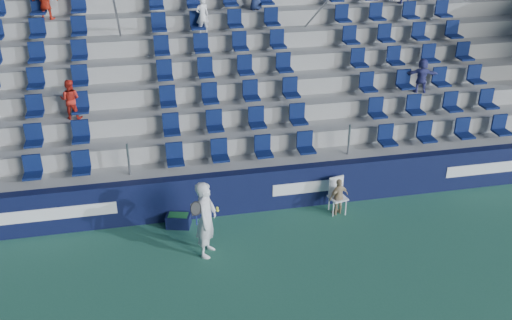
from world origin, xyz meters
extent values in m
plane|color=#2F6E54|center=(0.00, 0.00, 0.00)|extent=(70.00, 70.00, 0.00)
cube|color=#0F1437|center=(0.00, 3.15, 0.60)|extent=(24.00, 0.30, 1.20)
cube|color=white|center=(-5.00, 2.99, 0.62)|extent=(3.20, 0.02, 0.34)
cube|color=white|center=(1.50, 2.99, 0.62)|extent=(1.60, 0.02, 0.34)
cube|color=white|center=(7.00, 2.99, 0.62)|extent=(2.40, 0.02, 0.34)
cube|color=gray|center=(0.00, 3.72, 0.60)|extent=(24.00, 0.85, 1.20)
cube|color=gray|center=(0.00, 4.57, 0.85)|extent=(24.00, 0.85, 1.70)
cube|color=gray|center=(0.00, 5.42, 1.10)|extent=(24.00, 0.85, 2.20)
cube|color=gray|center=(0.00, 6.28, 1.35)|extent=(24.00, 0.85, 2.70)
cube|color=gray|center=(0.00, 7.12, 1.60)|extent=(24.00, 0.85, 3.20)
cube|color=gray|center=(0.00, 7.97, 1.85)|extent=(24.00, 0.85, 3.70)
cube|color=gray|center=(0.00, 8.82, 2.10)|extent=(24.00, 0.85, 4.20)
cube|color=gray|center=(0.00, 9.68, 2.35)|extent=(24.00, 0.85, 4.70)
cube|color=gray|center=(0.00, 10.52, 2.60)|extent=(24.00, 0.85, 5.20)
cube|color=gray|center=(0.00, 11.20, 3.10)|extent=(24.00, 0.50, 6.20)
cube|color=#0B1846|center=(0.00, 3.72, 1.55)|extent=(16.05, 0.50, 0.70)
cube|color=#0B1846|center=(0.00, 4.57, 2.05)|extent=(16.05, 0.50, 0.70)
cube|color=#0B1846|center=(0.00, 5.42, 2.55)|extent=(16.05, 0.50, 0.70)
cube|color=#0B1846|center=(0.00, 6.28, 3.05)|extent=(16.05, 0.50, 0.70)
cube|color=#0B1846|center=(0.00, 7.12, 3.55)|extent=(16.05, 0.50, 0.70)
cube|color=#0B1846|center=(0.00, 7.97, 4.05)|extent=(16.05, 0.50, 0.70)
cube|color=#0B1846|center=(0.00, 8.82, 4.55)|extent=(16.05, 0.50, 0.70)
cylinder|color=gray|center=(-3.00, 7.12, 4.35)|extent=(0.06, 7.68, 4.55)
cylinder|color=gray|center=(3.00, 7.12, 4.35)|extent=(0.06, 7.68, 4.55)
imported|color=white|center=(-0.45, 7.92, 4.28)|extent=(0.47, 0.37, 1.16)
imported|color=#3D3F86|center=(5.91, 5.38, 2.73)|extent=(1.04, 0.59, 1.07)
imported|color=red|center=(-4.44, 5.38, 2.76)|extent=(0.62, 0.53, 1.11)
imported|color=red|center=(-5.16, 8.77, 4.76)|extent=(1.09, 0.53, 1.12)
imported|color=silver|center=(-1.29, 1.41, 0.98)|extent=(0.71, 0.84, 1.96)
cylinder|color=navy|center=(-1.54, 1.16, 1.15)|extent=(0.03, 0.03, 0.28)
torus|color=black|center=(-1.54, 1.16, 1.45)|extent=(0.30, 0.17, 0.28)
plane|color=#262626|center=(-1.54, 1.16, 1.45)|extent=(0.30, 0.16, 0.29)
sphere|color=yellow|center=(-1.04, 1.21, 1.31)|extent=(0.07, 0.07, 0.07)
sphere|color=yellow|center=(-1.04, 1.27, 1.34)|extent=(0.07, 0.07, 0.07)
cube|color=white|center=(2.40, 2.55, 0.46)|extent=(0.52, 0.52, 0.04)
cube|color=white|center=(2.40, 2.76, 0.73)|extent=(0.43, 0.13, 0.54)
cylinder|color=white|center=(2.22, 2.37, 0.22)|extent=(0.03, 0.03, 0.44)
cylinder|color=white|center=(2.57, 2.37, 0.22)|extent=(0.03, 0.03, 0.44)
cylinder|color=white|center=(2.22, 2.73, 0.22)|extent=(0.03, 0.03, 0.44)
cylinder|color=white|center=(2.57, 2.73, 0.22)|extent=(0.03, 0.03, 0.44)
imported|color=tan|center=(2.40, 2.50, 0.52)|extent=(0.66, 0.44, 1.04)
cube|color=#0E1335|center=(-1.88, 2.75, 0.17)|extent=(0.70, 0.55, 0.33)
cube|color=#1E662D|center=(-1.88, 2.75, 0.25)|extent=(0.56, 0.42, 0.20)
camera|label=1|loc=(-2.45, -9.93, 8.27)|focal=40.00mm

